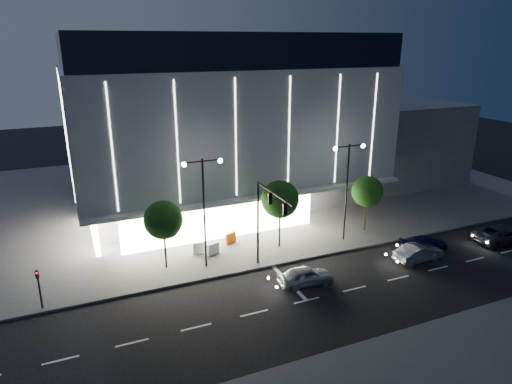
{
  "coord_description": "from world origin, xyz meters",
  "views": [
    {
      "loc": [
        -12.27,
        -25.78,
        17.3
      ],
      "look_at": [
        2.32,
        8.27,
        5.0
      ],
      "focal_mm": 32.0,
      "sensor_mm": 36.0,
      "label": 1
    }
  ],
  "objects": [
    {
      "name": "museum",
      "position": [
        2.98,
        22.31,
        9.27
      ],
      "size": [
        30.0,
        25.8,
        18.0
      ],
      "color": "#4C4C51",
      "rests_on": "ground"
    },
    {
      "name": "ground",
      "position": [
        0.0,
        0.0,
        0.0
      ],
      "size": [
        160.0,
        160.0,
        0.0
      ],
      "primitive_type": "plane",
      "color": "black",
      "rests_on": "ground"
    },
    {
      "name": "car_lead",
      "position": [
        3.0,
        0.49,
        0.71
      ],
      "size": [
        4.27,
        1.96,
        1.42
      ],
      "primitive_type": "imported",
      "rotation": [
        0.0,
        0.0,
        1.5
      ],
      "color": "#9EA2A6",
      "rests_on": "ground"
    },
    {
      "name": "ped_signal_far",
      "position": [
        -15.0,
        4.5,
        1.89
      ],
      "size": [
        0.22,
        0.24,
        3.0
      ],
      "color": "black",
      "rests_on": "ground"
    },
    {
      "name": "traffic_mast",
      "position": [
        1.0,
        3.34,
        5.03
      ],
      "size": [
        0.33,
        5.89,
        7.07
      ],
      "color": "black",
      "rests_on": "ground"
    },
    {
      "name": "car_fourth",
      "position": [
        23.07,
        0.08,
        0.78
      ],
      "size": [
        5.84,
        3.19,
        1.55
      ],
      "primitive_type": "imported",
      "rotation": [
        0.0,
        0.0,
        1.46
      ],
      "color": "#313237",
      "rests_on": "ground"
    },
    {
      "name": "street_lamp_west",
      "position": [
        -3.0,
        6.0,
        5.96
      ],
      "size": [
        3.16,
        0.36,
        9.0
      ],
      "color": "black",
      "rests_on": "ground"
    },
    {
      "name": "barrier_b",
      "position": [
        -1.84,
        7.74,
        0.65
      ],
      "size": [
        1.12,
        0.58,
        1.0
      ],
      "primitive_type": "cube",
      "rotation": [
        0.0,
        0.0,
        0.32
      ],
      "color": "white",
      "rests_on": "sidewalk_museum"
    },
    {
      "name": "annex_building",
      "position": [
        26.0,
        24.0,
        5.0
      ],
      "size": [
        16.0,
        20.0,
        10.0
      ],
      "primitive_type": "cube",
      "color": "#4C4C51",
      "rests_on": "ground"
    },
    {
      "name": "car_third",
      "position": [
        15.29,
        1.56,
        0.63
      ],
      "size": [
        4.4,
        1.94,
        1.26
      ],
      "primitive_type": "imported",
      "rotation": [
        0.0,
        0.0,
        1.53
      ],
      "color": "#121243",
      "rests_on": "ground"
    },
    {
      "name": "car_second",
      "position": [
        13.45,
        0.27,
        0.71
      ],
      "size": [
        4.42,
        1.82,
        1.42
      ],
      "primitive_type": "imported",
      "rotation": [
        0.0,
        0.0,
        1.64
      ],
      "color": "#9EA0A5",
      "rests_on": "ground"
    },
    {
      "name": "tree_left",
      "position": [
        -5.97,
        7.02,
        4.03
      ],
      "size": [
        3.02,
        3.02,
        5.72
      ],
      "color": "black",
      "rests_on": "ground"
    },
    {
      "name": "tree_mid",
      "position": [
        4.03,
        7.02,
        4.33
      ],
      "size": [
        3.25,
        3.25,
        6.15
      ],
      "color": "black",
      "rests_on": "ground"
    },
    {
      "name": "barrier_c",
      "position": [
        0.27,
        9.23,
        0.65
      ],
      "size": [
        1.11,
        0.68,
        1.0
      ],
      "primitive_type": "cube",
      "rotation": [
        0.0,
        0.0,
        0.42
      ],
      "color": "#D14E0B",
      "rests_on": "sidewalk_museum"
    },
    {
      "name": "tree_right",
      "position": [
        13.03,
        7.02,
        3.88
      ],
      "size": [
        2.91,
        2.91,
        5.51
      ],
      "color": "black",
      "rests_on": "ground"
    },
    {
      "name": "sidewalk_museum",
      "position": [
        5.0,
        24.0,
        0.07
      ],
      "size": [
        70.0,
        40.0,
        0.15
      ],
      "primitive_type": "cube",
      "color": "#474747",
      "rests_on": "ground"
    },
    {
      "name": "barrier_d",
      "position": [
        -2.87,
        8.36,
        0.65
      ],
      "size": [
        1.12,
        0.38,
        1.0
      ],
      "primitive_type": "cube",
      "rotation": [
        0.0,
        0.0,
        -0.12
      ],
      "color": "silver",
      "rests_on": "sidewalk_museum"
    },
    {
      "name": "street_lamp_east",
      "position": [
        10.0,
        6.0,
        5.96
      ],
      "size": [
        3.16,
        0.36,
        9.0
      ],
      "color": "black",
      "rests_on": "ground"
    }
  ]
}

